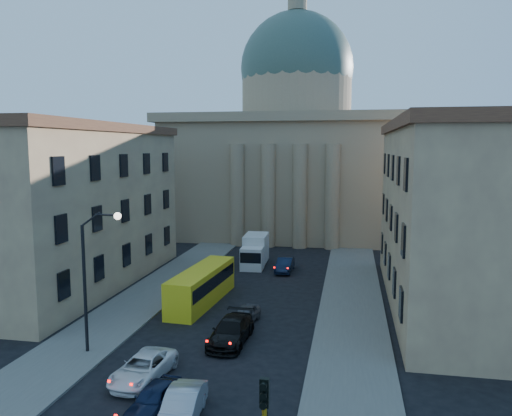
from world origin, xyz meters
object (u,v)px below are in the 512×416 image
Objects in this scene: street_lamp at (92,270)px; city_bus at (202,285)px; car_left_near at (154,398)px; box_truck at (255,251)px; car_right_near at (182,407)px.

street_lamp reaches higher than city_bus.
car_left_near is (6.17, -5.65, -4.62)m from street_lamp.
city_bus is (3.49, 10.92, -3.77)m from street_lamp.
car_left_near is at bearing -76.39° from city_bus.
city_bus is at bearing 72.29° from street_lamp.
box_truck is (1.77, 13.51, 0.01)m from city_bus.
city_bus is (-2.68, 16.58, 0.85)m from car_left_near.
car_left_near is at bearing -90.58° from box_truck.
street_lamp is 12.07m from city_bus.
box_truck is at bearing 97.83° from car_left_near.
street_lamp is at bearing 136.88° from car_right_near.
car_left_near is 1.71m from car_right_near.
city_bus reaches higher than car_left_near.
street_lamp is 0.87× the size of city_bus.
city_bus is at bearing 105.27° from car_left_near.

